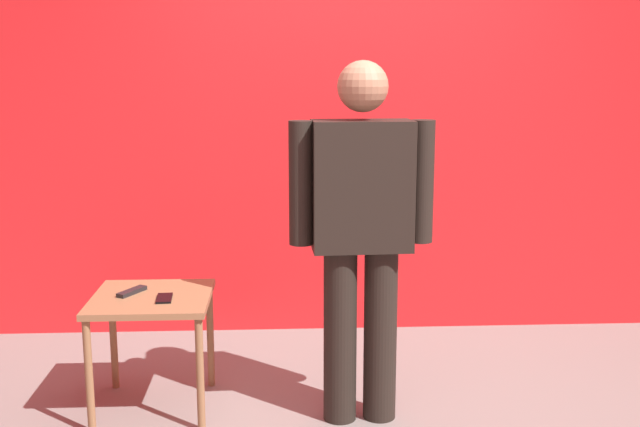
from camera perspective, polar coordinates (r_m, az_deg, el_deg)
back_wall_red at (r=4.63m, az=2.42°, el=10.30°), size 5.86×0.12×3.15m
standing_person at (r=3.39m, az=3.16°, el=-0.89°), size 0.66×0.25×1.67m
side_table at (r=3.69m, az=-12.65°, el=-7.31°), size 0.56×0.56×0.57m
cell_phone at (r=3.60m, az=-11.75°, el=-6.32°), size 0.08×0.15×0.01m
tv_remote at (r=3.72m, az=-14.12°, el=-5.77°), size 0.12×0.17×0.02m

